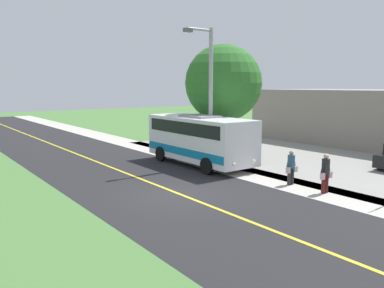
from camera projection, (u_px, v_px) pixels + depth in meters
name	position (u px, v px, depth m)	size (l,w,h in m)	color
ground_plane	(178.00, 194.00, 16.86)	(120.00, 120.00, 0.00)	#477238
road_surface	(178.00, 194.00, 16.86)	(8.00, 100.00, 0.01)	black
sidewalk	(263.00, 177.00, 19.90)	(2.40, 100.00, 0.01)	#B2ADA3
road_centre_line	(178.00, 193.00, 16.86)	(0.16, 100.00, 0.00)	gold
shuttle_bus_front	(200.00, 138.00, 22.84)	(2.79, 7.49, 2.91)	white
pedestrian_with_bags	(326.00, 172.00, 16.84)	(0.72, 0.34, 1.73)	#4C1919
pedestrian_waiting	(291.00, 166.00, 18.29)	(0.72, 0.34, 1.62)	#262628
street_light_pole	(209.00, 91.00, 22.26)	(1.97, 0.24, 7.78)	#9E9EA3
tree_curbside	(223.00, 83.00, 25.03)	(4.91, 4.91, 7.21)	brown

